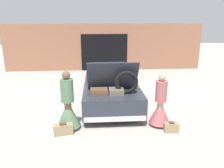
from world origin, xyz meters
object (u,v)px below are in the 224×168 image
(person_left, at_px, (68,109))
(person_right, at_px, (160,108))
(suitcase_beside_left_person, at_px, (63,129))
(suitcase_beside_right_person, at_px, (171,127))
(car, at_px, (109,83))

(person_left, relative_size, person_right, 1.08)
(person_left, relative_size, suitcase_beside_left_person, 3.08)
(suitcase_beside_left_person, bearing_deg, suitcase_beside_right_person, -1.53)
(person_right, height_order, suitcase_beside_right_person, person_right)
(person_left, height_order, suitcase_beside_left_person, person_left)
(car, bearing_deg, person_left, -117.29)
(car, xyz_separation_m, suitcase_beside_left_person, (-1.45, -2.95, -0.43))
(person_left, bearing_deg, suitcase_beside_left_person, -20.25)
(person_left, height_order, suitcase_beside_right_person, person_left)
(suitcase_beside_right_person, bearing_deg, person_right, 115.89)
(person_right, bearing_deg, suitcase_beside_right_person, -151.97)
(person_left, xyz_separation_m, suitcase_beside_right_person, (2.88, -0.44, -0.47))
(car, bearing_deg, suitcase_beside_left_person, -116.20)
(person_right, relative_size, suitcase_beside_left_person, 2.86)
(person_left, bearing_deg, car, 150.19)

